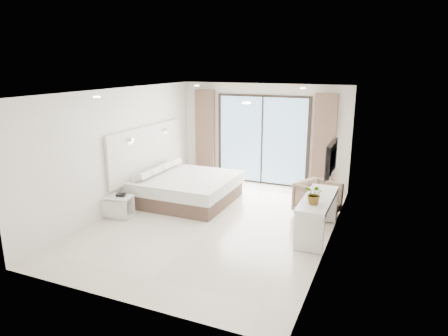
% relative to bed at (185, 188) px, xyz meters
% --- Properties ---
extents(ground, '(6.20, 6.20, 0.00)m').
position_rel_bed_xyz_m(ground, '(1.21, -0.94, -0.32)').
color(ground, beige).
rests_on(ground, ground).
extents(room_shell, '(4.62, 6.22, 2.72)m').
position_rel_bed_xyz_m(room_shell, '(1.01, -0.09, 1.26)').
color(room_shell, silver).
rests_on(room_shell, ground).
extents(bed, '(2.19, 2.09, 0.75)m').
position_rel_bed_xyz_m(bed, '(0.00, 0.00, 0.00)').
color(bed, brown).
rests_on(bed, ground).
extents(nightstand, '(0.57, 0.50, 0.46)m').
position_rel_bed_xyz_m(nightstand, '(-0.81, -1.47, -0.09)').
color(nightstand, silver).
rests_on(nightstand, ground).
extents(phone, '(0.21, 0.18, 0.06)m').
position_rel_bed_xyz_m(phone, '(-0.78, -1.43, 0.18)').
color(phone, black).
rests_on(phone, nightstand).
extents(console_desk, '(0.54, 1.72, 0.77)m').
position_rel_bed_xyz_m(console_desk, '(3.25, -0.75, 0.25)').
color(console_desk, silver).
rests_on(console_desk, ground).
extents(plant, '(0.47, 0.49, 0.30)m').
position_rel_bed_xyz_m(plant, '(3.25, -1.16, 0.60)').
color(plant, '#33662D').
rests_on(plant, console_desk).
extents(armchair, '(0.99, 1.02, 0.81)m').
position_rel_bed_xyz_m(armchair, '(3.06, 0.35, 0.08)').
color(armchair, '#927A5F').
rests_on(armchair, ground).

